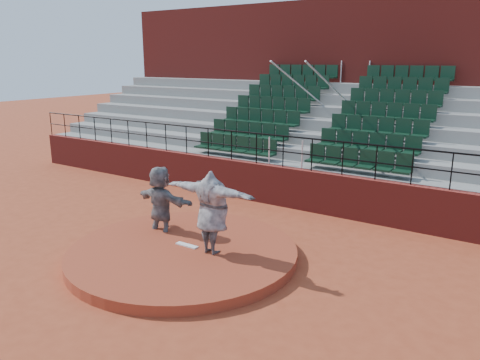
% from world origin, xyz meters
% --- Properties ---
extents(ground, '(90.00, 90.00, 0.00)m').
position_xyz_m(ground, '(0.00, 0.00, 0.00)').
color(ground, '#9F4024').
rests_on(ground, ground).
extents(pitchers_mound, '(5.50, 5.50, 0.25)m').
position_xyz_m(pitchers_mound, '(0.00, 0.00, 0.12)').
color(pitchers_mound, '#9C3B23').
rests_on(pitchers_mound, ground).
extents(pitching_rubber, '(0.60, 0.15, 0.03)m').
position_xyz_m(pitching_rubber, '(0.00, 0.15, 0.27)').
color(pitching_rubber, white).
rests_on(pitching_rubber, pitchers_mound).
extents(boundary_wall, '(24.00, 0.30, 1.30)m').
position_xyz_m(boundary_wall, '(0.00, 5.00, 0.65)').
color(boundary_wall, maroon).
rests_on(boundary_wall, ground).
extents(wall_railing, '(24.04, 0.05, 1.03)m').
position_xyz_m(wall_railing, '(0.00, 5.00, 2.03)').
color(wall_railing, black).
rests_on(wall_railing, boundary_wall).
extents(seating_deck, '(24.00, 5.97, 4.63)m').
position_xyz_m(seating_deck, '(0.00, 8.65, 1.44)').
color(seating_deck, gray).
rests_on(seating_deck, ground).
extents(press_box_facade, '(24.00, 3.00, 7.10)m').
position_xyz_m(press_box_facade, '(0.00, 12.60, 3.55)').
color(press_box_facade, maroon).
rests_on(press_box_facade, ground).
extents(pitcher, '(2.43, 0.68, 1.98)m').
position_xyz_m(pitcher, '(0.75, 0.19, 1.24)').
color(pitcher, black).
rests_on(pitcher, pitchers_mound).
extents(fielder, '(1.86, 0.66, 1.98)m').
position_xyz_m(fielder, '(-1.29, 0.67, 0.99)').
color(fielder, black).
rests_on(fielder, ground).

